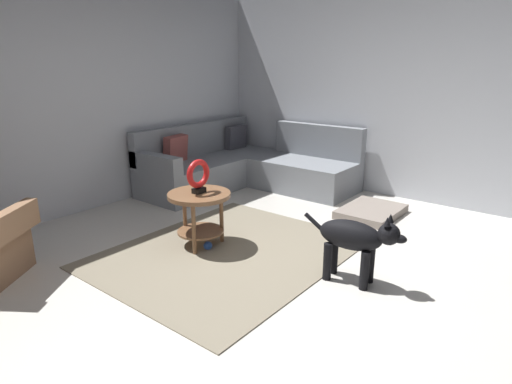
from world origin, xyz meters
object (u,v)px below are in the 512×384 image
side_table (200,205)px  torus_sculpture (198,175)px  dog (355,239)px  dog_toy_ball (208,246)px  dog_bed_mat (371,212)px  sectional_couch (245,167)px

side_table → torus_sculpture: bearing=180.0°
dog → dog_toy_ball: 1.45m
torus_sculpture → dog_toy_ball: (-0.03, -0.12, -0.67)m
dog_bed_mat → dog_toy_ball: bearing=156.5°
sectional_couch → dog_toy_ball: (-1.90, -1.12, -0.25)m
sectional_couch → side_table: bearing=-152.0°
sectional_couch → dog_toy_ball: bearing=-149.5°
torus_sculpture → dog_toy_ball: bearing=-104.2°
side_table → dog_toy_ball: bearing=-104.2°
side_table → dog: (0.25, -1.50, -0.04)m
dog_toy_ball → dog: bearing=-78.4°
dog_toy_ball → side_table: bearing=75.8°
sectional_couch → dog: (-1.62, -2.50, 0.09)m
dog_bed_mat → dog: (-1.61, -0.55, 0.33)m
side_table → torus_sculpture: size_ratio=1.84×
torus_sculpture → dog: 1.56m
sectional_couch → dog_toy_ball: 2.22m
torus_sculpture → side_table: bearing=0.0°
side_table → dog_toy_ball: (-0.03, -0.12, -0.38)m
sectional_couch → dog_bed_mat: size_ratio=2.81×
dog → dog_toy_ball: size_ratio=10.16×
dog_bed_mat → dog_toy_ball: (-1.89, 0.82, -0.00)m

